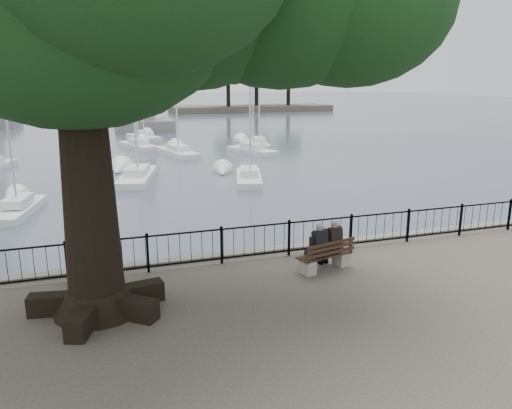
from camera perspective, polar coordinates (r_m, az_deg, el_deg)
name	(u,v)px	position (r m, az deg, el deg)	size (l,w,h in m)	color
harbor	(251,269)	(14.83, -0.62, -7.43)	(260.00, 260.00, 1.20)	slate
railing	(256,240)	(14.03, 0.00, -4.13)	(22.06, 0.06, 1.00)	black
bench	(326,259)	(13.50, 7.97, -6.20)	(1.68, 0.86, 0.85)	gray
person_left	(316,248)	(13.30, 6.89, -4.99)	(0.49, 0.72, 1.35)	black
person_right	(331,245)	(13.61, 8.54, -4.60)	(0.49, 0.72, 1.35)	black
lion_monument	(143,110)	(60.48, -12.76, 10.45)	(6.43, 6.43, 9.38)	slate
sailboat_a	(18,208)	(25.03, -25.54, -0.34)	(2.17, 4.75, 8.62)	white
sailboat_b	(137,175)	(30.85, -13.40, 3.27)	(3.09, 6.23, 11.73)	white
sailboat_c	(249,177)	(29.81, -0.82, 3.21)	(2.81, 5.34, 9.31)	white
sailboat_d	(252,150)	(41.28, -0.45, 6.29)	(3.26, 5.25, 9.29)	white
sailboat_f	(178,151)	(40.59, -8.96, 6.06)	(2.79, 5.93, 12.05)	white
sailboat_g	(258,143)	(45.50, 0.25, 7.04)	(2.54, 5.64, 9.96)	white
sailboat_h	(101,137)	(51.79, -17.26, 7.33)	(1.65, 4.69, 11.05)	white
sailboat_i	(144,136)	(52.06, -12.70, 7.61)	(3.19, 5.64, 10.44)	white
sailboat_j	(138,145)	(45.41, -13.33, 6.68)	(3.15, 5.75, 11.32)	white
far_shore	(255,90)	(94.42, -0.11, 13.00)	(30.00, 8.60, 9.18)	#433C35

